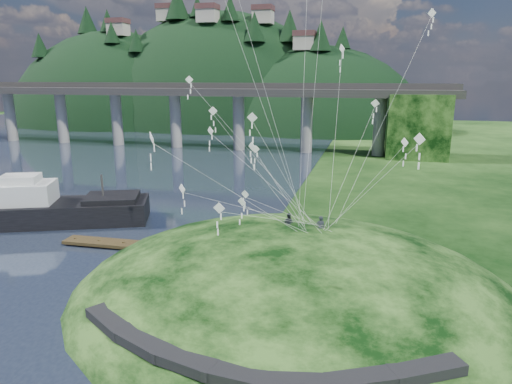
# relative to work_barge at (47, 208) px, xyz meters

# --- Properties ---
(ground) EXTENTS (320.00, 320.00, 0.00)m
(ground) POSITION_rel_work_barge_xyz_m (22.29, -12.47, -1.89)
(ground) COLOR black
(ground) RESTS_ON ground
(grass_hill) EXTENTS (36.00, 32.00, 13.00)m
(grass_hill) POSITION_rel_work_barge_xyz_m (30.29, -10.47, -3.39)
(grass_hill) COLOR black
(grass_hill) RESTS_ON ground
(footpath) EXTENTS (22.29, 5.84, 0.83)m
(footpath) POSITION_rel_work_barge_xyz_m (29.75, -22.21, 0.20)
(footpath) COLOR black
(footpath) RESTS_ON ground
(bridge) EXTENTS (160.00, 11.00, 15.00)m
(bridge) POSITION_rel_work_barge_xyz_m (-4.17, 57.60, 7.82)
(bridge) COLOR #2D2B2B
(bridge) RESTS_ON ground
(far_ridge) EXTENTS (153.00, 70.00, 94.50)m
(far_ridge) POSITION_rel_work_barge_xyz_m (-21.29, 109.70, -9.32)
(far_ridge) COLOR black
(far_ridge) RESTS_ON ground
(work_barge) EXTENTS (22.16, 13.46, 7.53)m
(work_barge) POSITION_rel_work_barge_xyz_m (0.00, 0.00, 0.00)
(work_barge) COLOR black
(work_barge) RESTS_ON ground
(wooden_dock) EXTENTS (12.47, 2.39, 0.89)m
(wooden_dock) POSITION_rel_work_barge_xyz_m (12.34, -4.78, -1.50)
(wooden_dock) COLOR #322614
(wooden_dock) RESTS_ON ground
(kite_flyers) EXTENTS (3.54, 1.33, 1.94)m
(kite_flyers) POSITION_rel_work_barge_xyz_m (30.38, -7.96, 3.92)
(kite_flyers) COLOR #242730
(kite_flyers) RESTS_ON ground
(kite_swarm) EXTENTS (19.64, 18.19, 21.93)m
(kite_swarm) POSITION_rel_work_barge_xyz_m (27.68, -7.72, 12.93)
(kite_swarm) COLOR white
(kite_swarm) RESTS_ON ground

